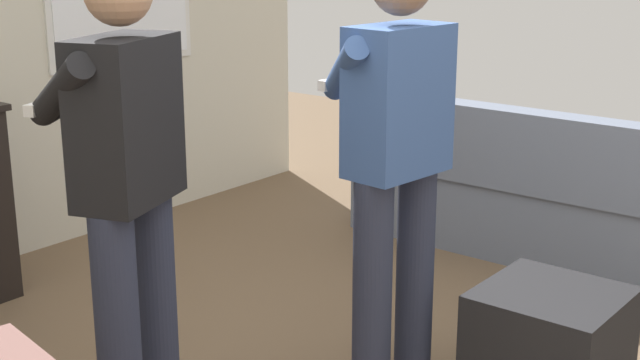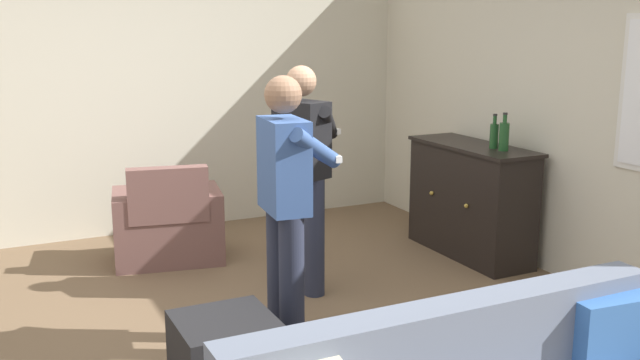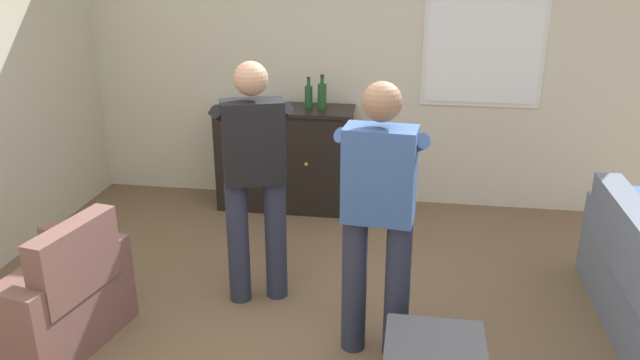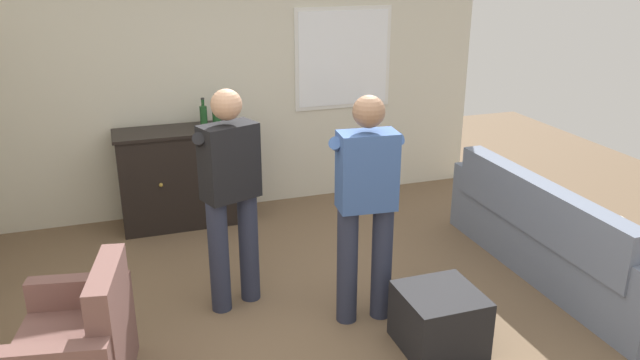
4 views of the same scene
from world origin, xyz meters
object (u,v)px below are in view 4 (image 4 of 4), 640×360
object	(u,v)px
ottoman	(439,320)
sideboard_cabinet	(185,177)
couch	(551,239)
person_standing_right	(366,200)
bottle_wine_green	(204,115)
armchair	(77,353)
person_standing_left	(230,190)
bottle_liquor_amber	(216,113)

from	to	relation	value
ottoman	sideboard_cabinet	bearing A→B (deg)	116.94
couch	person_standing_right	world-z (taller)	person_standing_right
couch	bottle_wine_green	distance (m)	3.34
armchair	sideboard_cabinet	distance (m)	2.59
armchair	person_standing_left	world-z (taller)	person_standing_left
bottle_liquor_amber	bottle_wine_green	bearing A→B (deg)	179.37
bottle_liquor_amber	person_standing_left	distance (m)	1.70
couch	armchair	xyz separation A→B (m)	(-3.68, -0.33, -0.04)
armchair	sideboard_cabinet	xyz separation A→B (m)	(0.96, 2.39, 0.20)
armchair	bottle_wine_green	xyz separation A→B (m)	(1.19, 2.42, 0.79)
sideboard_cabinet	person_standing_right	xyz separation A→B (m)	(1.01, -2.15, 0.45)
couch	bottle_liquor_amber	distance (m)	3.25
sideboard_cabinet	ottoman	distance (m)	3.00
bottle_wine_green	person_standing_right	xyz separation A→B (m)	(0.78, -2.18, -0.14)
sideboard_cabinet	person_standing_left	distance (m)	1.72
person_standing_left	ottoman	bearing A→B (deg)	-40.00
couch	bottle_wine_green	xyz separation A→B (m)	(-2.49, 2.09, 0.75)
bottle_liquor_amber	person_standing_right	world-z (taller)	person_standing_right
couch	bottle_wine_green	size ratio (longest dim) A/B	8.51
bottle_wine_green	person_standing_left	size ratio (longest dim) A/B	0.17
ottoman	person_standing_right	world-z (taller)	person_standing_right
couch	sideboard_cabinet	world-z (taller)	sideboard_cabinet
bottle_liquor_amber	ottoman	xyz separation A→B (m)	(1.00, -2.69, -0.88)
sideboard_cabinet	person_standing_left	world-z (taller)	person_standing_left
armchair	sideboard_cabinet	bearing A→B (deg)	68.13
bottle_wine_green	ottoman	xyz separation A→B (m)	(1.13, -2.69, -0.87)
bottle_wine_green	person_standing_left	xyz separation A→B (m)	(-0.08, -1.68, -0.14)
sideboard_cabinet	armchair	bearing A→B (deg)	-111.87
person_standing_left	person_standing_right	bearing A→B (deg)	-30.16
ottoman	person_standing_left	xyz separation A→B (m)	(-1.20, 1.01, 0.73)
person_standing_right	person_standing_left	bearing A→B (deg)	149.84
armchair	bottle_liquor_amber	distance (m)	2.87
armchair	bottle_wine_green	bearing A→B (deg)	63.91
couch	ottoman	world-z (taller)	couch
sideboard_cabinet	person_standing_left	size ratio (longest dim) A/B	0.76
armchair	ottoman	size ratio (longest dim) A/B	1.88
ottoman	couch	bearing A→B (deg)	23.65
couch	person_standing_right	size ratio (longest dim) A/B	1.43
armchair	bottle_liquor_amber	size ratio (longest dim) A/B	3.21
sideboard_cabinet	bottle_wine_green	size ratio (longest dim) A/B	4.49
armchair	bottle_liquor_amber	bearing A→B (deg)	61.59
bottle_wine_green	person_standing_right	distance (m)	2.32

